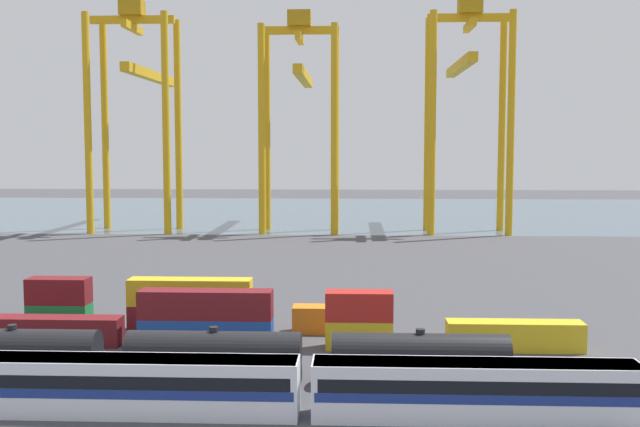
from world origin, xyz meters
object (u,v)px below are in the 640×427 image
Objects in this scene: gantry_crane_west at (138,94)px; gantry_crane_east at (467,92)px; shipping_container_11 at (191,318)px; gantry_crane_central at (301,99)px; shipping_container_2 at (206,332)px; freight_tank_row at (113,355)px; passenger_train at (139,383)px.

gantry_crane_east is (70.68, -0.67, 0.10)m from gantry_crane_west.
gantry_crane_central is at bearing 87.11° from shipping_container_11.
shipping_container_2 is 6.37m from shipping_container_11.
gantry_crane_east is (42.50, 106.84, 27.58)m from freight_tank_row.
gantry_crane_central reaches higher than shipping_container_2.
gantry_crane_central is at bearing 88.86° from shipping_container_2.
gantry_crane_west is (-30.74, 91.32, 28.24)m from shipping_container_11.
freight_tank_row is 1.31× the size of gantry_crane_central.
shipping_container_11 is (-2.68, 5.78, 0.00)m from shipping_container_2.
gantry_crane_west reaches higher than freight_tank_row.
gantry_crane_west reaches higher than gantry_crane_east.
freight_tank_row is at bearing -93.82° from gantry_crane_central.
gantry_crane_east is at bearing -0.60° from gantry_crane_central.
gantry_crane_west reaches higher than passenger_train.
shipping_container_2 is at bearing -65.16° from shipping_container_11.
freight_tank_row reaches higher than passenger_train.
gantry_crane_west is at bearing 104.68° from freight_tank_row.
freight_tank_row is (-4.09, 7.22, -0.09)m from passenger_train.
gantry_crane_west is at bearing 179.50° from gantry_crane_central.
freight_tank_row reaches higher than shipping_container_11.
gantry_crane_west reaches higher than gantry_crane_central.
shipping_container_2 is at bearing -111.13° from gantry_crane_east.
passenger_train is at bearing -93.75° from shipping_container_2.
passenger_train is at bearing -86.28° from shipping_container_11.
gantry_crane_east reaches higher than gantry_crane_central.
gantry_crane_west is 70.68m from gantry_crane_east.
freight_tank_row is 1.25× the size of gantry_crane_west.
shipping_container_11 is 0.25× the size of gantry_crane_west.
passenger_train is 8.30m from freight_tank_row.
gantry_crane_east is at bearing 71.39° from passenger_train.
freight_tank_row is 16.41m from shipping_container_11.
freight_tank_row is 114.49m from gantry_crane_west.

